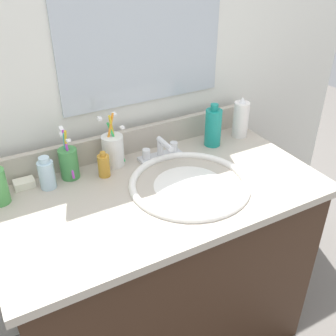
{
  "coord_description": "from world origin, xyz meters",
  "views": [
    {
      "loc": [
        -0.48,
        -0.92,
        1.47
      ],
      "look_at": [
        0.03,
        0.0,
        0.82
      ],
      "focal_mm": 42.48,
      "sensor_mm": 36.0,
      "label": 1
    }
  ],
  "objects_px": {
    "bottle_mouthwash_teal": "(213,127)",
    "bottle_gel_clear": "(47,174)",
    "bottle_lotion_white": "(241,119)",
    "cup_white_ceramic": "(113,150)",
    "faucet": "(161,152)",
    "soap_bar": "(24,183)",
    "bottle_oil_amber": "(104,165)",
    "cup_green": "(69,162)"
  },
  "relations": [
    {
      "from": "bottle_oil_amber",
      "to": "cup_green",
      "type": "xyz_separation_m",
      "value": [
        -0.1,
        0.05,
        0.02
      ]
    },
    {
      "from": "bottle_lotion_white",
      "to": "cup_white_ceramic",
      "type": "xyz_separation_m",
      "value": [
        -0.52,
        0.03,
        -0.01
      ]
    },
    {
      "from": "bottle_oil_amber",
      "to": "soap_bar",
      "type": "height_order",
      "value": "bottle_oil_amber"
    },
    {
      "from": "bottle_lotion_white",
      "to": "soap_bar",
      "type": "height_order",
      "value": "bottle_lotion_white"
    },
    {
      "from": "bottle_oil_amber",
      "to": "cup_white_ceramic",
      "type": "relative_size",
      "value": 0.47
    },
    {
      "from": "cup_green",
      "to": "soap_bar",
      "type": "distance_m",
      "value": 0.15
    },
    {
      "from": "bottle_oil_amber",
      "to": "bottle_gel_clear",
      "type": "height_order",
      "value": "bottle_gel_clear"
    },
    {
      "from": "cup_white_ceramic",
      "to": "bottle_gel_clear",
      "type": "bearing_deg",
      "value": -172.27
    },
    {
      "from": "bottle_lotion_white",
      "to": "bottle_oil_amber",
      "type": "distance_m",
      "value": 0.58
    },
    {
      "from": "faucet",
      "to": "soap_bar",
      "type": "height_order",
      "value": "faucet"
    },
    {
      "from": "bottle_gel_clear",
      "to": "cup_white_ceramic",
      "type": "xyz_separation_m",
      "value": [
        0.24,
        0.03,
        0.01
      ]
    },
    {
      "from": "bottle_mouthwash_teal",
      "to": "cup_green",
      "type": "distance_m",
      "value": 0.54
    },
    {
      "from": "bottle_lotion_white",
      "to": "soap_bar",
      "type": "relative_size",
      "value": 2.51
    },
    {
      "from": "bottle_mouthwash_teal",
      "to": "bottle_lotion_white",
      "type": "relative_size",
      "value": 1.02
    },
    {
      "from": "faucet",
      "to": "cup_white_ceramic",
      "type": "xyz_separation_m",
      "value": [
        -0.16,
        0.04,
        0.03
      ]
    },
    {
      "from": "bottle_mouthwash_teal",
      "to": "bottle_gel_clear",
      "type": "relative_size",
      "value": 1.5
    },
    {
      "from": "faucet",
      "to": "bottle_mouthwash_teal",
      "type": "xyz_separation_m",
      "value": [
        0.22,
        -0.0,
        0.05
      ]
    },
    {
      "from": "cup_green",
      "to": "soap_bar",
      "type": "relative_size",
      "value": 2.76
    },
    {
      "from": "bottle_lotion_white",
      "to": "soap_bar",
      "type": "distance_m",
      "value": 0.82
    },
    {
      "from": "soap_bar",
      "to": "bottle_oil_amber",
      "type": "bearing_deg",
      "value": -13.97
    },
    {
      "from": "faucet",
      "to": "soap_bar",
      "type": "distance_m",
      "value": 0.47
    },
    {
      "from": "faucet",
      "to": "bottle_oil_amber",
      "type": "xyz_separation_m",
      "value": [
        -0.22,
        -0.01,
        0.01
      ]
    },
    {
      "from": "faucet",
      "to": "bottle_mouthwash_teal",
      "type": "relative_size",
      "value": 0.98
    },
    {
      "from": "bottle_mouthwash_teal",
      "to": "soap_bar",
      "type": "distance_m",
      "value": 0.69
    },
    {
      "from": "cup_green",
      "to": "bottle_lotion_white",
      "type": "bearing_deg",
      "value": -2.23
    },
    {
      "from": "bottle_mouthwash_teal",
      "to": "cup_white_ceramic",
      "type": "relative_size",
      "value": 0.85
    },
    {
      "from": "bottle_oil_amber",
      "to": "cup_white_ceramic",
      "type": "distance_m",
      "value": 0.08
    },
    {
      "from": "bottle_gel_clear",
      "to": "bottle_oil_amber",
      "type": "bearing_deg",
      "value": -6.79
    },
    {
      "from": "soap_bar",
      "to": "cup_green",
      "type": "bearing_deg",
      "value": -5.78
    },
    {
      "from": "bottle_lotion_white",
      "to": "cup_white_ceramic",
      "type": "height_order",
      "value": "cup_white_ceramic"
    },
    {
      "from": "faucet",
      "to": "bottle_oil_amber",
      "type": "bearing_deg",
      "value": -177.42
    },
    {
      "from": "cup_green",
      "to": "cup_white_ceramic",
      "type": "relative_size",
      "value": 0.91
    },
    {
      "from": "bottle_gel_clear",
      "to": "cup_white_ceramic",
      "type": "relative_size",
      "value": 0.57
    },
    {
      "from": "faucet",
      "to": "bottle_oil_amber",
      "type": "distance_m",
      "value": 0.22
    },
    {
      "from": "cup_green",
      "to": "cup_white_ceramic",
      "type": "height_order",
      "value": "cup_white_ceramic"
    },
    {
      "from": "faucet",
      "to": "bottle_mouthwash_teal",
      "type": "distance_m",
      "value": 0.22
    },
    {
      "from": "cup_green",
      "to": "bottle_mouthwash_teal",
      "type": "bearing_deg",
      "value": -3.95
    },
    {
      "from": "bottle_mouthwash_teal",
      "to": "bottle_lotion_white",
      "type": "distance_m",
      "value": 0.14
    },
    {
      "from": "bottle_lotion_white",
      "to": "bottle_gel_clear",
      "type": "distance_m",
      "value": 0.75
    },
    {
      "from": "bottle_oil_amber",
      "to": "soap_bar",
      "type": "relative_size",
      "value": 1.4
    },
    {
      "from": "bottle_lotion_white",
      "to": "bottle_oil_amber",
      "type": "bearing_deg",
      "value": -177.96
    },
    {
      "from": "bottle_mouthwash_teal",
      "to": "cup_white_ceramic",
      "type": "height_order",
      "value": "cup_white_ceramic"
    }
  ]
}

